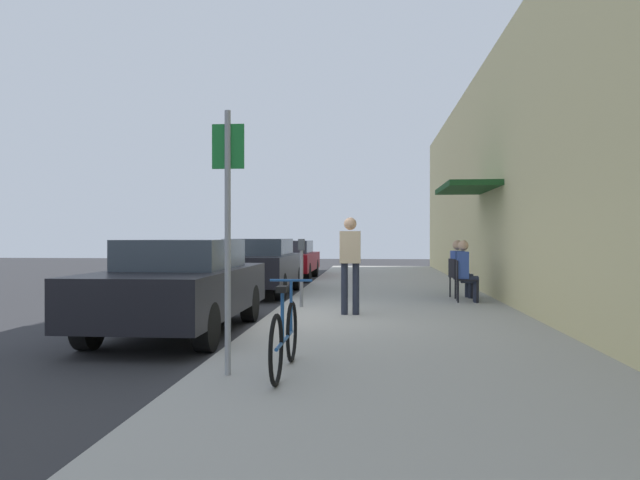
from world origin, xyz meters
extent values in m
plane|color=#2D2D30|center=(0.00, 0.00, 0.00)|extent=(60.00, 60.00, 0.00)
cube|color=#9E9B93|center=(2.25, 2.00, 0.06)|extent=(4.50, 32.00, 0.12)
cube|color=beige|center=(4.65, 2.00, 2.85)|extent=(0.30, 32.00, 5.70)
cube|color=#19471E|center=(3.95, 3.86, 2.60)|extent=(1.10, 2.80, 0.12)
cube|color=black|center=(-1.10, -1.07, 0.66)|extent=(1.80, 4.40, 0.67)
cube|color=#333D47|center=(-1.10, -0.92, 1.21)|extent=(1.48, 2.11, 0.44)
cylinder|color=black|center=(-0.31, 0.30, 0.32)|extent=(0.22, 0.64, 0.64)
cylinder|color=black|center=(-1.89, 0.30, 0.32)|extent=(0.22, 0.64, 0.64)
cylinder|color=black|center=(-0.31, -2.43, 0.32)|extent=(0.22, 0.64, 0.64)
cylinder|color=black|center=(-1.89, -2.43, 0.32)|extent=(0.22, 0.64, 0.64)
cube|color=black|center=(-1.10, 5.14, 0.67)|extent=(1.80, 4.40, 0.70)
cube|color=#333D47|center=(-1.10, 5.29, 1.22)|extent=(1.48, 2.11, 0.41)
cylinder|color=black|center=(-0.31, 6.50, 0.32)|extent=(0.22, 0.64, 0.64)
cylinder|color=black|center=(-1.89, 6.50, 0.32)|extent=(0.22, 0.64, 0.64)
cylinder|color=black|center=(-0.31, 3.77, 0.32)|extent=(0.22, 0.64, 0.64)
cylinder|color=black|center=(-1.89, 3.77, 0.32)|extent=(0.22, 0.64, 0.64)
cube|color=maroon|center=(-1.10, 10.74, 0.61)|extent=(1.80, 4.40, 0.59)
cube|color=#333D47|center=(-1.10, 10.89, 1.13)|extent=(1.48, 2.11, 0.44)
cylinder|color=black|center=(-0.31, 12.11, 0.32)|extent=(0.22, 0.64, 0.64)
cylinder|color=black|center=(-1.89, 12.11, 0.32)|extent=(0.22, 0.64, 0.64)
cylinder|color=black|center=(-0.31, 9.38, 0.32)|extent=(0.22, 0.64, 0.64)
cylinder|color=black|center=(-1.89, 9.38, 0.32)|extent=(0.22, 0.64, 0.64)
cylinder|color=slate|center=(0.45, 1.54, 0.67)|extent=(0.07, 0.07, 1.10)
cube|color=#383D42|center=(0.45, 1.54, 1.33)|extent=(0.12, 0.10, 0.22)
cylinder|color=gray|center=(0.40, -4.16, 1.42)|extent=(0.06, 0.06, 2.60)
cube|color=#19722D|center=(0.40, -4.14, 2.37)|extent=(0.32, 0.02, 0.44)
torus|color=black|center=(0.94, -3.50, 0.45)|extent=(0.04, 0.66, 0.66)
torus|color=black|center=(0.94, -4.55, 0.45)|extent=(0.04, 0.66, 0.66)
cylinder|color=#1E4C8C|center=(0.94, -4.02, 0.45)|extent=(0.04, 1.05, 0.04)
cylinder|color=#1E4C8C|center=(0.94, -4.17, 0.70)|extent=(0.04, 0.04, 0.50)
cube|color=black|center=(0.94, -4.17, 0.97)|extent=(0.10, 0.20, 0.06)
cylinder|color=#1E4C8C|center=(0.94, -3.55, 0.73)|extent=(0.03, 0.03, 0.56)
cylinder|color=#1E4C8C|center=(0.94, -3.55, 1.01)|extent=(0.46, 0.03, 0.03)
cylinder|color=black|center=(4.00, 2.88, 0.34)|extent=(0.04, 0.04, 0.45)
cylinder|color=black|center=(3.97, 2.50, 0.34)|extent=(0.04, 0.04, 0.45)
cylinder|color=black|center=(3.62, 2.92, 0.34)|extent=(0.04, 0.04, 0.45)
cylinder|color=black|center=(3.59, 2.54, 0.34)|extent=(0.04, 0.04, 0.45)
cube|color=black|center=(3.79, 2.71, 0.59)|extent=(0.48, 0.48, 0.03)
cube|color=black|center=(3.59, 2.73, 0.79)|extent=(0.07, 0.44, 0.40)
cylinder|color=#232838|center=(3.98, 2.79, 0.35)|extent=(0.11, 0.11, 0.47)
cylinder|color=#232838|center=(3.85, 2.80, 0.59)|extent=(0.37, 0.17, 0.14)
cylinder|color=#232838|center=(3.96, 2.59, 0.35)|extent=(0.11, 0.11, 0.47)
cylinder|color=#232838|center=(3.83, 2.60, 0.59)|extent=(0.37, 0.17, 0.14)
cube|color=#334C99|center=(3.71, 2.72, 0.89)|extent=(0.25, 0.38, 0.56)
sphere|color=tan|center=(3.71, 2.72, 1.30)|extent=(0.22, 0.22, 0.22)
cylinder|color=black|center=(3.95, 3.77, 0.34)|extent=(0.04, 0.04, 0.45)
cylinder|color=black|center=(4.01, 3.39, 0.34)|extent=(0.04, 0.04, 0.45)
cylinder|color=black|center=(3.57, 3.70, 0.34)|extent=(0.04, 0.04, 0.45)
cylinder|color=black|center=(3.64, 3.33, 0.34)|extent=(0.04, 0.04, 0.45)
cube|color=black|center=(3.79, 3.55, 0.59)|extent=(0.51, 0.51, 0.03)
cube|color=black|center=(3.59, 3.51, 0.79)|extent=(0.11, 0.44, 0.40)
cylinder|color=#232838|center=(3.95, 3.68, 0.35)|extent=(0.11, 0.11, 0.47)
cylinder|color=#232838|center=(3.83, 3.65, 0.59)|extent=(0.38, 0.20, 0.14)
cylinder|color=#232838|center=(3.99, 3.48, 0.35)|extent=(0.11, 0.11, 0.47)
cylinder|color=#232838|center=(3.86, 3.46, 0.59)|extent=(0.38, 0.20, 0.14)
cube|color=#334C99|center=(3.71, 3.53, 0.89)|extent=(0.28, 0.39, 0.56)
sphere|color=tan|center=(3.71, 3.53, 1.30)|extent=(0.22, 0.22, 0.22)
cylinder|color=#232838|center=(1.33, 0.48, 0.57)|extent=(0.12, 0.12, 0.90)
cylinder|color=#232838|center=(1.53, 0.48, 0.57)|extent=(0.12, 0.12, 0.90)
cube|color=#CCB28C|center=(1.43, 0.48, 1.30)|extent=(0.36, 0.22, 0.56)
sphere|color=tan|center=(1.43, 0.48, 1.71)|extent=(0.22, 0.22, 0.22)
camera|label=1|loc=(1.81, -9.87, 1.48)|focal=33.27mm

